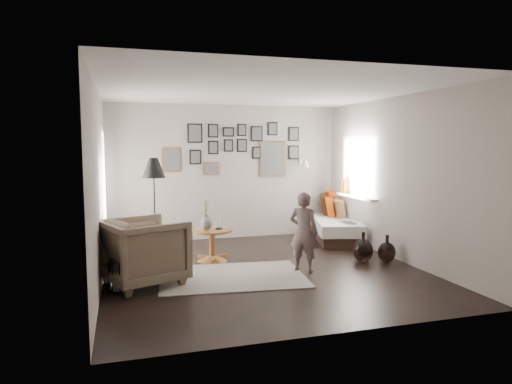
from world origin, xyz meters
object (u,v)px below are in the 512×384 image
object	(u,v)px
daybed	(333,224)
child	(304,232)
vase	(207,221)
pedestal_table	(212,246)
floor_lamp	(154,172)
magazine_basket	(121,275)
armchair	(144,251)
demijohn_small	(387,252)
demijohn_large	(363,250)

from	to	relation	value
daybed	child	xyz separation A→B (m)	(-1.46, -2.02, 0.30)
vase	child	world-z (taller)	child
pedestal_table	child	size ratio (longest dim) A/B	0.55
pedestal_table	daybed	size ratio (longest dim) A/B	0.33
floor_lamp	child	size ratio (longest dim) A/B	1.40
pedestal_table	magazine_basket	world-z (taller)	pedestal_table
pedestal_table	magazine_basket	xyz separation A→B (m)	(-1.39, -1.08, -0.05)
armchair	vase	bearing A→B (deg)	-67.79
daybed	demijohn_small	world-z (taller)	daybed
daybed	armchair	xyz separation A→B (m)	(-3.70, -1.98, 0.16)
floor_lamp	demijohn_small	bearing A→B (deg)	-22.37
vase	magazine_basket	xyz separation A→B (m)	(-1.31, -1.10, -0.46)
vase	demijohn_small	distance (m)	2.87
demijohn_small	demijohn_large	bearing A→B (deg)	161.08
vase	armchair	world-z (taller)	vase
vase	demijohn_large	bearing A→B (deg)	-18.01
armchair	floor_lamp	xyz separation A→B (m)	(0.24, 1.50, 0.96)
pedestal_table	armchair	size ratio (longest dim) A/B	0.67
demijohn_small	magazine_basket	bearing A→B (deg)	-176.91
demijohn_large	child	size ratio (longest dim) A/B	0.41
pedestal_table	demijohn_large	distance (m)	2.38
floor_lamp	demijohn_small	world-z (taller)	floor_lamp
vase	demijohn_small	bearing A→B (deg)	-18.13
pedestal_table	demijohn_small	xyz separation A→B (m)	(2.61, -0.86, -0.07)
pedestal_table	child	xyz separation A→B (m)	(1.15, -0.98, 0.35)
vase	magazine_basket	distance (m)	1.77
demijohn_large	demijohn_small	xyz separation A→B (m)	(0.35, -0.12, -0.02)
armchair	daybed	bearing A→B (deg)	-83.21
floor_lamp	pedestal_table	bearing A→B (deg)	-33.63
armchair	floor_lamp	distance (m)	1.80
child	demijohn_small	bearing A→B (deg)	-134.95
vase	demijohn_small	world-z (taller)	vase
pedestal_table	vase	distance (m)	0.42
pedestal_table	vase	size ratio (longest dim) A/B	1.40
vase	child	xyz separation A→B (m)	(1.23, -1.00, -0.07)
armchair	demijohn_small	world-z (taller)	armchair
vase	daybed	xyz separation A→B (m)	(2.69, 1.02, -0.37)
vase	floor_lamp	world-z (taller)	floor_lamp
demijohn_large	daybed	bearing A→B (deg)	78.71
vase	magazine_basket	bearing A→B (deg)	-140.01
vase	armchair	size ratio (longest dim) A/B	0.48
demijohn_large	pedestal_table	bearing A→B (deg)	161.85
pedestal_table	floor_lamp	size ratio (longest dim) A/B	0.40
armchair	magazine_basket	distance (m)	0.42
armchair	demijohn_small	size ratio (longest dim) A/B	2.24
demijohn_large	demijohn_small	distance (m)	0.37
pedestal_table	floor_lamp	distance (m)	1.54
demijohn_large	demijohn_small	size ratio (longest dim) A/B	1.10
floor_lamp	demijohn_large	world-z (taller)	floor_lamp
pedestal_table	floor_lamp	world-z (taller)	floor_lamp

